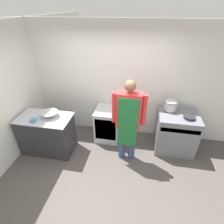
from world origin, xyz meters
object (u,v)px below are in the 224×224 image
at_px(person_cook, 128,118).
at_px(mixing_bowl, 50,114).
at_px(plastic_tub, 33,120).
at_px(saute_pan, 189,117).
at_px(stock_pot, 171,105).
at_px(stove, 175,131).
at_px(fridge_unit, 108,124).

relative_size(person_cook, mixing_bowl, 4.99).
xyz_separation_m(plastic_tub, saute_pan, (3.11, 0.63, 0.04)).
bearing_deg(plastic_tub, saute_pan, 11.44).
bearing_deg(mixing_bowl, stock_pot, 14.78).
distance_m(stove, person_cook, 1.31).
bearing_deg(stove, mixing_bowl, -168.92).
bearing_deg(stove, fridge_unit, 176.62).
bearing_deg(saute_pan, fridge_unit, 172.67).
bearing_deg(saute_pan, plastic_tub, -168.56).
distance_m(fridge_unit, person_cook, 1.04).
bearing_deg(person_cook, mixing_bowl, 179.94).
distance_m(stove, stock_pot, 0.64).
height_order(stove, fridge_unit, stove).
bearing_deg(saute_pan, person_cook, -161.81).
relative_size(fridge_unit, stock_pot, 2.89).
xyz_separation_m(stove, fridge_unit, (-1.58, 0.09, -0.06)).
xyz_separation_m(fridge_unit, plastic_tub, (-1.36, -0.86, 0.52)).
bearing_deg(plastic_tub, person_cook, 6.93).
xyz_separation_m(person_cook, saute_pan, (1.21, 0.40, -0.08)).
xyz_separation_m(person_cook, stock_pot, (0.86, 0.66, 0.01)).
relative_size(fridge_unit, plastic_tub, 7.50).
xyz_separation_m(fridge_unit, mixing_bowl, (-1.12, -0.62, 0.54)).
bearing_deg(plastic_tub, stove, 14.50).
bearing_deg(saute_pan, stove, 142.07).
bearing_deg(mixing_bowl, person_cook, -0.06).
distance_m(mixing_bowl, plastic_tub, 0.34).
distance_m(mixing_bowl, stock_pot, 2.60).
bearing_deg(person_cook, stove, 26.91).
bearing_deg(mixing_bowl, stove, 11.08).
relative_size(stove, mixing_bowl, 2.58).
xyz_separation_m(fridge_unit, saute_pan, (1.75, -0.23, 0.56)).
relative_size(stove, person_cook, 0.52).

